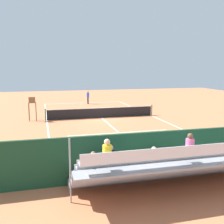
{
  "coord_description": "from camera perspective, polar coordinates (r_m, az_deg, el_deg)",
  "views": [
    {
      "loc": [
        5.34,
        24.5,
        4.76
      ],
      "look_at": [
        0.0,
        4.0,
        1.2
      ],
      "focal_mm": 43.43,
      "sensor_mm": 36.0,
      "label": 1
    }
  ],
  "objects": [
    {
      "name": "tennis_net",
      "position": [
        25.43,
        -2.27,
        -0.11
      ],
      "size": [
        10.3,
        0.1,
        1.07
      ],
      "color": "black",
      "rests_on": "ground"
    },
    {
      "name": "courtside_bench",
      "position": [
        14.23,
        19.02,
        -8.17
      ],
      "size": [
        1.8,
        0.4,
        0.93
      ],
      "color": "#33383D",
      "rests_on": "ground"
    },
    {
      "name": "ground_plane",
      "position": [
        25.52,
        -2.27,
        -1.22
      ],
      "size": [
        60.0,
        60.0,
        0.0
      ],
      "primitive_type": "plane",
      "color": "#CC7047"
    },
    {
      "name": "bleacher_stand",
      "position": [
        11.21,
        14.59,
        -10.61
      ],
      "size": [
        9.06,
        2.4,
        2.48
      ],
      "color": "gray",
      "rests_on": "ground"
    },
    {
      "name": "tennis_ball_near",
      "position": [
        32.53,
        -7.94,
        1.09
      ],
      "size": [
        0.07,
        0.07,
        0.07
      ],
      "primitive_type": "sphere",
      "color": "#CCDB33",
      "rests_on": "ground"
    },
    {
      "name": "equipment_bag",
      "position": [
        13.47,
        13.55,
        -10.62
      ],
      "size": [
        0.9,
        0.36,
        0.36
      ],
      "primitive_type": "cube",
      "color": "#334C8C",
      "rests_on": "ground"
    },
    {
      "name": "umpire_chair",
      "position": [
        24.89,
        -16.44,
        1.19
      ],
      "size": [
        0.67,
        0.67,
        2.14
      ],
      "color": "brown",
      "rests_on": "ground"
    },
    {
      "name": "backdrop_wall",
      "position": [
        12.37,
        11.9,
        -8.38
      ],
      "size": [
        18.0,
        0.16,
        2.0
      ],
      "primitive_type": "cube",
      "color": "#194228",
      "rests_on": "ground"
    },
    {
      "name": "tennis_racket",
      "position": [
        34.86,
        -6.51,
        1.66
      ],
      "size": [
        0.33,
        0.58,
        0.03
      ],
      "color": "black",
      "rests_on": "ground"
    },
    {
      "name": "tennis_ball_far",
      "position": [
        32.79,
        -2.57,
        1.24
      ],
      "size": [
        0.07,
        0.07,
        0.07
      ],
      "primitive_type": "sphere",
      "color": "#CCDB33",
      "rests_on": "ground"
    },
    {
      "name": "court_line_markings",
      "position": [
        25.56,
        -2.28,
        -1.19
      ],
      "size": [
        10.1,
        22.2,
        0.01
      ],
      "color": "white",
      "rests_on": "ground"
    },
    {
      "name": "tennis_player",
      "position": [
        35.07,
        -5.1,
        3.38
      ],
      "size": [
        0.37,
        0.54,
        1.93
      ],
      "color": "black",
      "rests_on": "ground"
    }
  ]
}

